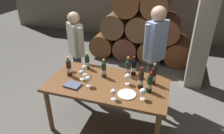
% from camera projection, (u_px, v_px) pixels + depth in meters
% --- Properties ---
extents(ground_plane, '(14.00, 14.00, 0.00)m').
position_uv_depth(ground_plane, '(108.00, 123.00, 3.24)').
color(ground_plane, '#66635E').
extents(barrel_stack, '(2.49, 0.90, 1.69)m').
position_uv_depth(barrel_stack, '(141.00, 30.00, 5.09)').
color(barrel_stack, brown).
rests_on(barrel_stack, ground_plane).
extents(stone_pillar, '(0.32, 0.32, 2.60)m').
position_uv_depth(stone_pillar, '(205.00, 23.00, 3.63)').
color(stone_pillar, gray).
rests_on(stone_pillar, ground_plane).
extents(dining_table, '(1.70, 0.90, 0.76)m').
position_uv_depth(dining_table, '(108.00, 88.00, 2.93)').
color(dining_table, brown).
rests_on(dining_table, ground_plane).
extents(wine_bottle_0, '(0.07, 0.07, 0.31)m').
position_uv_depth(wine_bottle_0, '(128.00, 68.00, 3.00)').
color(wine_bottle_0, '#19381E').
rests_on(wine_bottle_0, dining_table).
extents(wine_bottle_1, '(0.07, 0.07, 0.31)m').
position_uv_depth(wine_bottle_1, '(69.00, 68.00, 3.00)').
color(wine_bottle_1, black).
rests_on(wine_bottle_1, dining_table).
extents(wine_bottle_2, '(0.07, 0.07, 0.29)m').
position_uv_depth(wine_bottle_2, '(104.00, 69.00, 2.97)').
color(wine_bottle_2, '#19381E').
rests_on(wine_bottle_2, dining_table).
extents(wine_bottle_3, '(0.07, 0.07, 0.31)m').
position_uv_depth(wine_bottle_3, '(154.00, 75.00, 2.80)').
color(wine_bottle_3, black).
rests_on(wine_bottle_3, dining_table).
extents(wine_bottle_4, '(0.07, 0.07, 0.30)m').
position_uv_depth(wine_bottle_4, '(150.00, 83.00, 2.64)').
color(wine_bottle_4, black).
rests_on(wine_bottle_4, dining_table).
extents(wine_bottle_5, '(0.07, 0.07, 0.27)m').
position_uv_depth(wine_bottle_5, '(87.00, 62.00, 3.20)').
color(wine_bottle_5, black).
rests_on(wine_bottle_5, dining_table).
extents(wine_bottle_6, '(0.07, 0.07, 0.31)m').
position_uv_depth(wine_bottle_6, '(141.00, 79.00, 2.71)').
color(wine_bottle_6, black).
rests_on(wine_bottle_6, dining_table).
extents(wine_bottle_7, '(0.07, 0.07, 0.31)m').
position_uv_depth(wine_bottle_7, '(134.00, 67.00, 3.02)').
color(wine_bottle_7, black).
rests_on(wine_bottle_7, dining_table).
extents(wine_glass_0, '(0.09, 0.09, 0.16)m').
position_uv_depth(wine_glass_0, '(69.00, 64.00, 3.14)').
color(wine_glass_0, white).
rests_on(wine_glass_0, dining_table).
extents(wine_glass_1, '(0.08, 0.08, 0.16)m').
position_uv_depth(wine_glass_1, '(143.00, 92.00, 2.50)').
color(wine_glass_1, white).
rests_on(wine_glass_1, dining_table).
extents(wine_glass_2, '(0.09, 0.09, 0.16)m').
position_uv_depth(wine_glass_2, '(128.00, 77.00, 2.80)').
color(wine_glass_2, white).
rests_on(wine_glass_2, dining_table).
extents(wine_glass_3, '(0.09, 0.09, 0.16)m').
position_uv_depth(wine_glass_3, '(88.00, 79.00, 2.76)').
color(wine_glass_3, white).
rests_on(wine_glass_3, dining_table).
extents(wine_glass_4, '(0.07, 0.07, 0.15)m').
position_uv_depth(wine_glass_4, '(81.00, 73.00, 2.92)').
color(wine_glass_4, white).
rests_on(wine_glass_4, dining_table).
extents(wine_glass_5, '(0.07, 0.07, 0.15)m').
position_uv_depth(wine_glass_5, '(113.00, 92.00, 2.50)').
color(wine_glass_5, white).
rests_on(wine_glass_5, dining_table).
extents(wine_glass_6, '(0.08, 0.08, 0.16)m').
position_uv_depth(wine_glass_6, '(84.00, 68.00, 3.03)').
color(wine_glass_6, white).
rests_on(wine_glass_6, dining_table).
extents(tasting_notebook, '(0.24, 0.19, 0.03)m').
position_uv_depth(tasting_notebook, '(73.00, 85.00, 2.80)').
color(tasting_notebook, '#4C5670').
rests_on(tasting_notebook, dining_table).
extents(serving_plate, '(0.24, 0.24, 0.01)m').
position_uv_depth(serving_plate, '(127.00, 94.00, 2.63)').
color(serving_plate, white).
rests_on(serving_plate, dining_table).
extents(sommelier_presenting, '(0.33, 0.42, 1.72)m').
position_uv_depth(sommelier_presenting, '(155.00, 49.00, 3.24)').
color(sommelier_presenting, '#383842').
rests_on(sommelier_presenting, ground_plane).
extents(taster_seated_left, '(0.39, 0.35, 1.54)m').
position_uv_depth(taster_seated_left, '(76.00, 47.00, 3.64)').
color(taster_seated_left, '#383842').
rests_on(taster_seated_left, ground_plane).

